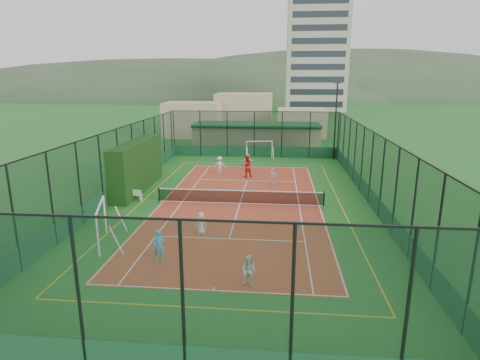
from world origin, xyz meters
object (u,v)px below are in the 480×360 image
object	(u,v)px
futsal_goal_near	(101,224)
coach	(247,166)
child_far_left	(220,165)
white_bench	(132,194)
child_near_left	(201,223)
child_far_back	(248,162)
floodlight_ne	(336,121)
child_near_mid	(159,245)
apartment_tower	(316,51)
child_near_right	(249,271)
futsal_goal_far	(259,150)
child_far_right	(273,176)
clubhouse	(257,136)

from	to	relation	value
futsal_goal_near	coach	size ratio (longest dim) A/B	1.70
child_far_left	coach	distance (m)	2.90
white_bench	child_near_left	size ratio (longest dim) A/B	1.20
white_bench	child_far_back	size ratio (longest dim) A/B	1.01
floodlight_ne	child_near_mid	world-z (taller)	floodlight_ne
coach	child_near_mid	bearing A→B (deg)	60.85
apartment_tower	child_near_right	size ratio (longest dim) A/B	21.35
apartment_tower	futsal_goal_near	size ratio (longest dim) A/B	8.98
futsal_goal_near	futsal_goal_far	size ratio (longest dim) A/B	1.15
apartment_tower	child_far_right	distance (m)	78.61
child_far_left	floodlight_ne	bearing A→B (deg)	-153.02
futsal_goal_far	child_near_mid	world-z (taller)	futsal_goal_far
child_near_mid	coach	distance (m)	17.22
apartment_tower	futsal_goal_far	bearing A→B (deg)	-99.83
apartment_tower	futsal_goal_near	bearing A→B (deg)	-101.73
child_near_left	child_near_right	xyz separation A→B (m)	(3.11, -5.62, 0.07)
futsal_goal_near	white_bench	bearing A→B (deg)	-8.67
floodlight_ne	futsal_goal_near	world-z (taller)	floodlight_ne
child_near_right	child_far_right	distance (m)	16.75
white_bench	child_near_right	size ratio (longest dim) A/B	1.08
clubhouse	futsal_goal_far	distance (m)	5.88
child_near_left	child_far_back	bearing A→B (deg)	83.36
child_near_right	futsal_goal_far	bearing A→B (deg)	112.55
floodlight_ne	child_far_left	distance (m)	14.07
apartment_tower	child_near_left	xyz separation A→B (m)	(-13.66, -87.79, -14.36)
white_bench	child_far_left	size ratio (longest dim) A/B	0.98
futsal_goal_near	child_far_right	world-z (taller)	futsal_goal_near
white_bench	futsal_goal_near	bearing A→B (deg)	-80.10
child_near_mid	child_far_left	xyz separation A→B (m)	(0.31, 18.24, 0.00)
child_near_left	white_bench	bearing A→B (deg)	134.52
child_near_left	child_near_mid	bearing A→B (deg)	-112.99
futsal_goal_near	child_far_left	distance (m)	17.01
child_near_mid	child_near_right	xyz separation A→B (m)	(4.47, -2.10, -0.07)
child_far_back	coach	xyz separation A→B (m)	(0.15, -2.99, 0.23)
futsal_goal_far	child_far_right	distance (m)	10.99
floodlight_ne	futsal_goal_near	size ratio (longest dim) A/B	2.47
clubhouse	apartment_tower	world-z (taller)	apartment_tower
clubhouse	child_far_right	world-z (taller)	clubhouse
child_far_back	floodlight_ne	bearing A→B (deg)	-154.87
child_near_mid	child_far_back	distance (m)	20.15
child_far_left	child_near_left	bearing A→B (deg)	86.94
white_bench	futsal_goal_near	world-z (taller)	futsal_goal_near
futsal_goal_far	futsal_goal_near	bearing A→B (deg)	-119.14
clubhouse	coach	bearing A→B (deg)	-90.46
white_bench	child_far_left	bearing A→B (deg)	61.30
child_near_left	child_far_right	xyz separation A→B (m)	(3.88, 11.12, 0.04)
child_near_right	coach	size ratio (longest dim) A/B	0.71
clubhouse	futsal_goal_far	size ratio (longest dim) A/B	5.23
child_near_left	futsal_goal_far	bearing A→B (deg)	82.36
child_near_mid	child_far_right	xyz separation A→B (m)	(5.24, 14.63, -0.10)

